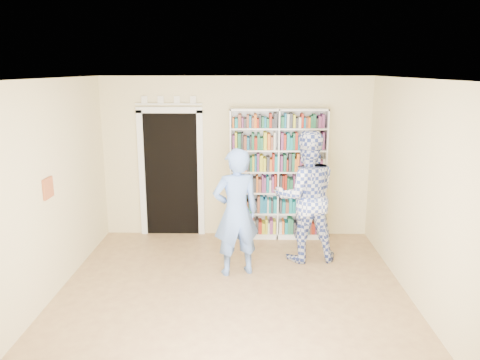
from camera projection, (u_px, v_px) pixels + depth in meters
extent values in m
plane|color=#8E6344|center=(231.00, 302.00, 5.77)|extent=(5.00, 5.00, 0.00)
plane|color=white|center=(230.00, 79.00, 5.14)|extent=(5.00, 5.00, 0.00)
plane|color=beige|center=(236.00, 158.00, 7.89)|extent=(4.50, 0.00, 4.50)
plane|color=beige|center=(40.00, 196.00, 5.49)|extent=(0.00, 5.00, 5.00)
plane|color=beige|center=(424.00, 198.00, 5.42)|extent=(0.00, 5.00, 5.00)
cube|color=white|center=(278.00, 175.00, 7.78)|extent=(1.59, 0.30, 2.19)
cube|color=white|center=(278.00, 175.00, 7.78)|extent=(0.02, 0.30, 2.19)
cube|color=black|center=(172.00, 175.00, 7.96)|extent=(0.90, 0.03, 2.10)
cube|color=white|center=(142.00, 175.00, 7.95)|extent=(0.10, 0.06, 2.20)
cube|color=white|center=(201.00, 175.00, 7.94)|extent=(0.10, 0.06, 2.20)
cube|color=white|center=(169.00, 110.00, 7.69)|extent=(1.10, 0.06, 0.10)
cube|color=white|center=(169.00, 104.00, 7.66)|extent=(1.10, 0.08, 0.02)
cube|color=brown|center=(48.00, 188.00, 5.68)|extent=(0.03, 0.25, 0.25)
imported|color=#6087D6|center=(236.00, 212.00, 6.40)|extent=(0.75, 0.61, 1.79)
imported|color=#32459B|center=(306.00, 196.00, 6.89)|extent=(1.03, 0.84, 1.96)
cube|color=white|center=(312.00, 195.00, 6.67)|extent=(0.22, 0.02, 0.31)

